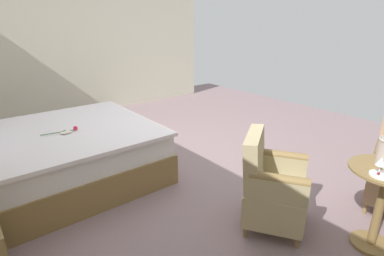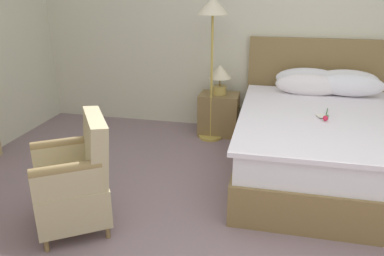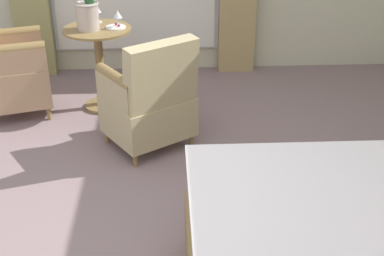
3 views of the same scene
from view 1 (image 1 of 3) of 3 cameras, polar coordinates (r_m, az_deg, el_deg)
ground_plane at (r=4.04m, az=-1.20°, el=-6.71°), size 7.78×7.78×0.00m
wall_far_side at (r=6.48m, az=-19.46°, el=14.76°), size 0.12×5.40×2.72m
bed at (r=3.74m, az=-25.95°, el=-4.99°), size 1.82×2.25×1.20m
side_table_round at (r=2.90m, az=32.37°, el=-11.51°), size 0.57×0.57×0.72m
wine_glass_near_bucket at (r=2.58m, az=32.33°, el=-5.61°), size 0.07×0.07×0.15m
snack_plate at (r=2.63m, az=32.41°, el=-7.58°), size 0.17×0.17×0.03m
armchair_by_window at (r=2.84m, az=14.82°, el=-10.91°), size 0.76×0.77×0.89m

